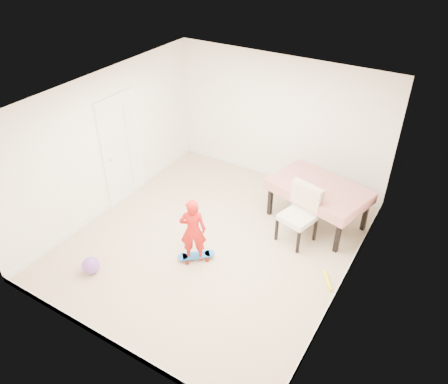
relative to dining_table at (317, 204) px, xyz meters
The scene contains 17 objects.
ground 1.98m from the dining_table, 131.91° to the right, with size 5.00×5.00×0.00m, color tan.
ceiling 2.93m from the dining_table, 131.91° to the right, with size 4.50×5.00×0.04m, color silver.
wall_back 1.89m from the dining_table, 141.56° to the left, with size 4.50×0.04×2.60m, color white.
wall_front 4.24m from the dining_table, 108.31° to the right, with size 4.50×0.04×2.60m, color white.
wall_left 3.92m from the dining_table, 157.69° to the right, with size 0.04×5.00×2.60m, color white.
wall_right 1.95m from the dining_table, 57.29° to the right, with size 0.04×5.00×2.60m, color white.
door 3.76m from the dining_table, 161.94° to the right, with size 0.10×0.94×2.11m, color white.
baseboard_back 1.70m from the dining_table, 141.29° to the left, with size 4.50×0.02×0.12m, color white.
baseboard_front 4.16m from the dining_table, 108.26° to the right, with size 4.50×0.02×0.12m, color white.
baseboard_left 3.84m from the dining_table, 157.75° to the right, with size 0.02×5.00×0.12m, color white.
baseboard_right 1.76m from the dining_table, 57.01° to the right, with size 0.02×5.00×0.12m, color white.
dining_table is the anchor object (origin of this frame).
dining_chair 0.70m from the dining_table, 98.64° to the right, with size 0.57×0.65×1.04m, color silver, non-canonical shape.
skateboard 2.38m from the dining_table, 123.28° to the right, with size 0.61×0.22×0.09m, color blue, non-canonical shape.
child 2.40m from the dining_table, 123.52° to the right, with size 0.42×0.28×1.15m, color red.
balloon 4.01m from the dining_table, 129.59° to the right, with size 0.28×0.28×0.28m, color purple.
foam_toy 1.58m from the dining_table, 61.26° to the right, with size 0.06×0.06×0.40m, color yellow.
Camera 1 is at (3.17, -4.87, 4.94)m, focal length 35.00 mm.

